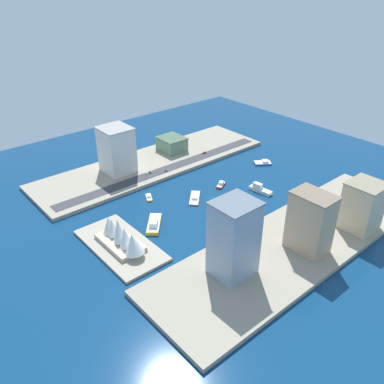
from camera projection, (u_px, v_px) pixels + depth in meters
name	position (u px, v px, depth m)	size (l,w,h in m)	color
ground_plane	(213.00, 197.00, 339.78)	(440.00, 440.00, 0.00)	navy
quay_west	(297.00, 242.00, 281.69)	(70.00, 240.00, 3.15)	#9E937F
quay_east	(154.00, 163.00, 396.34)	(70.00, 240.00, 3.15)	#9E937F
peninsula_point	(121.00, 245.00, 278.99)	(72.11, 36.04, 2.00)	#A89E89
road_strip	(167.00, 169.00, 381.07)	(12.48, 228.00, 0.15)	#38383D
catamaran_blue	(263.00, 163.00, 397.88)	(17.40, 18.84, 3.74)	blue
barge_flat_brown	(195.00, 197.00, 337.89)	(22.54, 22.75, 2.77)	brown
water_taxi_orange	(149.00, 197.00, 337.66)	(13.23, 9.66, 3.07)	orange
ferry_white_commuter	(260.00, 189.00, 347.32)	(23.59, 8.65, 7.15)	silver
ferry_yellow_fast	(154.00, 224.00, 300.62)	(25.75, 24.44, 6.69)	yellow
tugboat_red	(221.00, 185.00, 356.73)	(10.11, 13.43, 4.07)	red
office_block_beige	(362.00, 206.00, 286.03)	(23.83, 24.93, 36.50)	#C6B793
tower_tall_glass	(234.00, 239.00, 239.18)	(23.24, 25.89, 50.48)	#8C9EB2
terminal_long_green	(172.00, 144.00, 417.30)	(27.14, 24.09, 14.18)	slate
apartment_midrise_tan	(310.00, 222.00, 261.92)	(27.45, 19.35, 42.42)	tan
hotel_broad_white	(117.00, 150.00, 367.61)	(29.01, 26.68, 42.75)	silver
van_white	(149.00, 172.00, 372.33)	(2.00, 5.19, 1.55)	black
pickup_red	(204.00, 153.00, 412.78)	(1.87, 4.64, 1.41)	black
sedan_silver	(166.00, 170.00, 376.03)	(1.92, 4.39, 1.56)	black
traffic_light_waterfront	(146.00, 176.00, 357.73)	(0.36, 0.36, 6.50)	black
opera_landmark	(121.00, 236.00, 272.77)	(45.15, 20.12, 20.37)	#BCAD93
park_tree_cluster	(294.00, 226.00, 285.71)	(8.68, 13.90, 8.85)	brown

